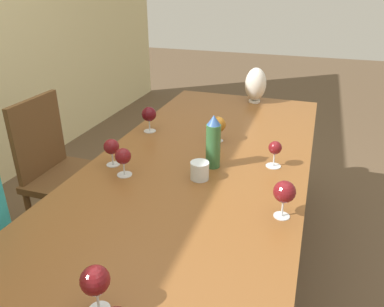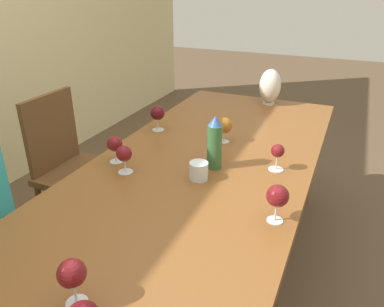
# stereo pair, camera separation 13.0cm
# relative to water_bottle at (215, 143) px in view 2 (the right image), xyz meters

# --- Properties ---
(ground_plane) EXTENTS (14.00, 14.00, 0.00)m
(ground_plane) POSITION_rel_water_bottle_xyz_m (-0.08, 0.07, -0.84)
(ground_plane) COLOR brown
(dining_table) EXTENTS (2.51, 0.99, 0.72)m
(dining_table) POSITION_rel_water_bottle_xyz_m (-0.08, 0.07, -0.18)
(dining_table) COLOR brown
(dining_table) RESTS_ON ground_plane
(water_bottle) EXTENTS (0.07, 0.07, 0.25)m
(water_bottle) POSITION_rel_water_bottle_xyz_m (0.00, 0.00, 0.00)
(water_bottle) COLOR #336638
(water_bottle) RESTS_ON dining_table
(water_tumbler) EXTENTS (0.08, 0.08, 0.08)m
(water_tumbler) POSITION_rel_water_bottle_xyz_m (-0.13, 0.02, -0.08)
(water_tumbler) COLOR silver
(water_tumbler) RESTS_ON dining_table
(vase) EXTENTS (0.15, 0.15, 0.24)m
(vase) POSITION_rel_water_bottle_xyz_m (1.05, -0.01, 0.00)
(vase) COLOR silver
(vase) RESTS_ON dining_table
(wine_glass_0) EXTENTS (0.08, 0.08, 0.14)m
(wine_glass_0) POSITION_rel_water_bottle_xyz_m (0.30, 0.06, -0.03)
(wine_glass_0) COLOR silver
(wine_glass_0) RESTS_ON dining_table
(wine_glass_2) EXTENTS (0.07, 0.07, 0.13)m
(wine_glass_2) POSITION_rel_water_bottle_xyz_m (0.09, -0.27, -0.03)
(wine_glass_2) COLOR silver
(wine_glass_2) RESTS_ON dining_table
(wine_glass_3) EXTENTS (0.08, 0.08, 0.15)m
(wine_glass_3) POSITION_rel_water_bottle_xyz_m (-0.31, -0.35, -0.02)
(wine_glass_3) COLOR silver
(wine_glass_3) RESTS_ON dining_table
(wine_glass_4) EXTENTS (0.08, 0.08, 0.14)m
(wine_glass_4) POSITION_rel_water_bottle_xyz_m (-0.90, 0.06, -0.02)
(wine_glass_4) COLOR silver
(wine_glass_4) RESTS_ON dining_table
(wine_glass_5) EXTENTS (0.07, 0.07, 0.13)m
(wine_glass_5) POSITION_rel_water_bottle_xyz_m (-0.21, 0.35, -0.03)
(wine_glass_5) COLOR silver
(wine_glass_5) RESTS_ON dining_table
(wine_glass_6) EXTENTS (0.07, 0.07, 0.13)m
(wine_glass_6) POSITION_rel_water_bottle_xyz_m (-0.13, 0.45, -0.03)
(wine_glass_6) COLOR silver
(wine_glass_6) RESTS_ON dining_table
(wine_glass_7) EXTENTS (0.08, 0.08, 0.14)m
(wine_glass_7) POSITION_rel_water_bottle_xyz_m (0.31, 0.46, -0.02)
(wine_glass_7) COLOR silver
(wine_glass_7) RESTS_ON dining_table
(chair_far) EXTENTS (0.44, 0.44, 0.91)m
(chair_far) POSITION_rel_water_bottle_xyz_m (0.11, 0.95, -0.35)
(chair_far) COLOR brown
(chair_far) RESTS_ON ground_plane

